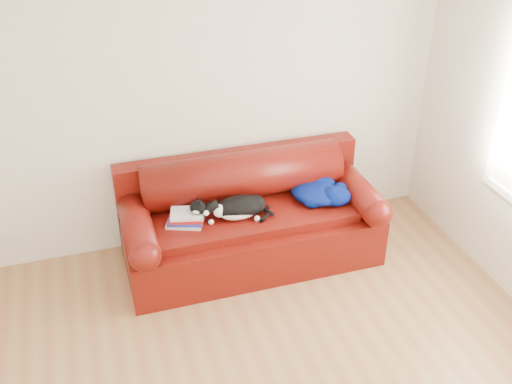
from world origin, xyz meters
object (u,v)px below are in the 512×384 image
sofa_base (251,235)px  blanket (319,192)px  book_stack (186,218)px  cat (239,208)px

sofa_base → blanket: 0.68m
sofa_base → blanket: bearing=-2.2°
book_stack → blanket: size_ratio=0.62×
sofa_base → cat: cat is taller
book_stack → blanket: 1.14m
sofa_base → cat: (-0.12, -0.08, 0.35)m
sofa_base → book_stack: size_ratio=6.18×
sofa_base → cat: bearing=-145.4°
sofa_base → blanket: blanket is taller
sofa_base → blanket: size_ratio=3.85×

